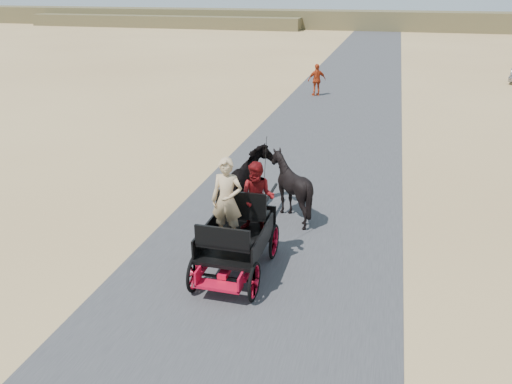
% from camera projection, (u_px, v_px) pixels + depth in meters
% --- Properties ---
extents(ground, '(140.00, 140.00, 0.00)m').
position_uv_depth(ground, '(279.00, 232.00, 12.44)').
color(ground, tan).
extents(road, '(6.00, 140.00, 0.01)m').
position_uv_depth(road, '(279.00, 232.00, 12.44)').
color(road, '#38383A').
rests_on(road, ground).
extents(ridge_far, '(140.00, 6.00, 2.40)m').
position_uv_depth(ridge_far, '(379.00, 20.00, 67.24)').
color(ridge_far, brown).
rests_on(ridge_far, ground).
extents(ridge_near, '(40.00, 4.00, 1.60)m').
position_uv_depth(ridge_near, '(162.00, 21.00, 71.00)').
color(ridge_near, brown).
rests_on(ridge_near, ground).
extents(carriage, '(1.30, 2.40, 0.72)m').
position_uv_depth(carriage, '(237.00, 256.00, 10.60)').
color(carriage, black).
rests_on(carriage, ground).
extents(horse_left, '(0.91, 2.01, 1.70)m').
position_uv_depth(horse_left, '(250.00, 183.00, 13.22)').
color(horse_left, black).
rests_on(horse_left, ground).
extents(horse_right, '(1.37, 1.54, 1.70)m').
position_uv_depth(horse_right, '(290.00, 187.00, 12.95)').
color(horse_right, black).
rests_on(horse_right, ground).
extents(driver_man, '(0.66, 0.43, 1.80)m').
position_uv_depth(driver_man, '(227.00, 200.00, 10.20)').
color(driver_man, tan).
rests_on(driver_man, carriage).
extents(passenger_woman, '(0.77, 0.60, 1.58)m').
position_uv_depth(passenger_woman, '(257.00, 198.00, 10.62)').
color(passenger_woman, '#660C0F').
rests_on(passenger_woman, carriage).
extents(pedestrian, '(1.09, 0.84, 1.73)m').
position_uv_depth(pedestrian, '(317.00, 80.00, 27.29)').
color(pedestrian, '#B33614').
rests_on(pedestrian, ground).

